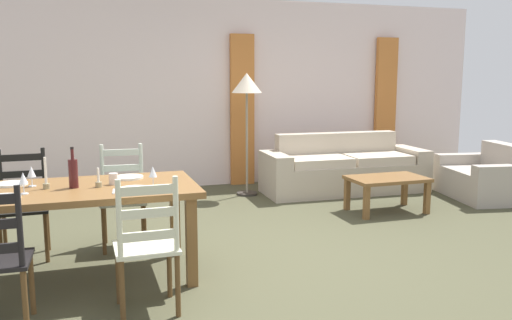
% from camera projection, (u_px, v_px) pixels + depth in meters
% --- Properties ---
extents(ground_plane, '(9.60, 9.60, 0.02)m').
position_uv_depth(ground_plane, '(249.00, 259.00, 4.70)').
color(ground_plane, '#474630').
extents(wall_far, '(9.60, 0.16, 2.70)m').
position_uv_depth(wall_far, '(180.00, 94.00, 7.58)').
color(wall_far, silver).
rests_on(wall_far, ground_plane).
extents(curtain_panel_left, '(0.35, 0.08, 2.20)m').
position_uv_depth(curtain_panel_left, '(242.00, 110.00, 7.76)').
color(curtain_panel_left, '#C27132').
rests_on(curtain_panel_left, ground_plane).
extents(curtain_panel_right, '(0.35, 0.08, 2.20)m').
position_uv_depth(curtain_panel_right, '(385.00, 108.00, 8.50)').
color(curtain_panel_right, '#C27132').
rests_on(curtain_panel_right, ground_plane).
extents(dining_table, '(1.90, 0.96, 0.75)m').
position_uv_depth(dining_table, '(72.00, 199.00, 4.07)').
color(dining_table, brown).
rests_on(dining_table, ground_plane).
extents(dining_chair_near_right, '(0.42, 0.40, 0.96)m').
position_uv_depth(dining_chair_near_right, '(147.00, 246.00, 3.53)').
color(dining_chair_near_right, beige).
rests_on(dining_chair_near_right, ground_plane).
extents(dining_chair_far_left, '(0.43, 0.41, 0.96)m').
position_uv_depth(dining_chair_far_left, '(23.00, 204.00, 4.67)').
color(dining_chair_far_left, black).
rests_on(dining_chair_far_left, ground_plane).
extents(dining_chair_far_right, '(0.44, 0.43, 0.96)m').
position_uv_depth(dining_chair_far_right, '(123.00, 196.00, 4.98)').
color(dining_chair_far_right, beige).
rests_on(dining_chair_far_right, ground_plane).
extents(dinner_plate_near_left, '(0.24, 0.24, 0.02)m').
position_uv_depth(dinner_plate_near_left, '(3.00, 198.00, 3.68)').
color(dinner_plate_near_left, white).
rests_on(dinner_plate_near_left, dining_table).
extents(dinner_plate_near_right, '(0.24, 0.24, 0.02)m').
position_uv_depth(dinner_plate_near_right, '(134.00, 189.00, 3.96)').
color(dinner_plate_near_right, white).
rests_on(dinner_plate_near_right, dining_table).
extents(fork_near_right, '(0.03, 0.17, 0.01)m').
position_uv_depth(fork_near_right, '(114.00, 191.00, 3.91)').
color(fork_near_right, silver).
rests_on(fork_near_right, dining_table).
extents(dinner_plate_far_left, '(0.24, 0.24, 0.02)m').
position_uv_depth(dinner_plate_far_left, '(11.00, 184.00, 4.15)').
color(dinner_plate_far_left, white).
rests_on(dinner_plate_far_left, dining_table).
extents(dinner_plate_far_right, '(0.24, 0.24, 0.02)m').
position_uv_depth(dinner_plate_far_right, '(129.00, 177.00, 4.43)').
color(dinner_plate_far_right, white).
rests_on(dinner_plate_far_right, dining_table).
extents(fork_far_right, '(0.03, 0.17, 0.01)m').
position_uv_depth(fork_far_right, '(110.00, 179.00, 4.38)').
color(fork_far_right, silver).
rests_on(fork_far_right, dining_table).
extents(wine_bottle, '(0.07, 0.07, 0.32)m').
position_uv_depth(wine_bottle, '(73.00, 173.00, 4.04)').
color(wine_bottle, '#471919').
rests_on(wine_bottle, dining_table).
extents(wine_glass_near_left, '(0.06, 0.06, 0.16)m').
position_uv_depth(wine_glass_near_left, '(23.00, 179.00, 3.82)').
color(wine_glass_near_left, white).
rests_on(wine_glass_near_left, dining_table).
extents(wine_glass_near_right, '(0.06, 0.06, 0.16)m').
position_uv_depth(wine_glass_near_right, '(153.00, 173.00, 4.08)').
color(wine_glass_near_right, white).
rests_on(wine_glass_near_right, dining_table).
extents(wine_glass_far_left, '(0.06, 0.06, 0.16)m').
position_uv_depth(wine_glass_far_left, '(31.00, 172.00, 4.09)').
color(wine_glass_far_left, white).
rests_on(wine_glass_far_left, dining_table).
extents(coffee_cup_primary, '(0.07, 0.07, 0.09)m').
position_uv_depth(coffee_cup_primary, '(113.00, 179.00, 4.17)').
color(coffee_cup_primary, beige).
rests_on(coffee_cup_primary, dining_table).
extents(candle_tall, '(0.05, 0.05, 0.24)m').
position_uv_depth(candle_tall, '(46.00, 180.00, 4.01)').
color(candle_tall, '#998C66').
rests_on(candle_tall, dining_table).
extents(candle_short, '(0.05, 0.05, 0.15)m').
position_uv_depth(candle_short, '(99.00, 182.00, 4.08)').
color(candle_short, '#998C66').
rests_on(candle_short, dining_table).
extents(couch, '(2.30, 0.87, 0.80)m').
position_uv_depth(couch, '(343.00, 170.00, 7.42)').
color(couch, '#B8A993').
rests_on(couch, ground_plane).
extents(coffee_table, '(0.90, 0.56, 0.42)m').
position_uv_depth(coffee_table, '(387.00, 182.00, 6.25)').
color(coffee_table, brown).
rests_on(coffee_table, ground_plane).
extents(armchair_upholstered, '(0.99, 1.28, 0.72)m').
position_uv_depth(armchair_upholstered, '(487.00, 179.00, 7.00)').
color(armchair_upholstered, '#ABA094').
rests_on(armchair_upholstered, ground_plane).
extents(standing_lamp, '(0.40, 0.40, 1.64)m').
position_uv_depth(standing_lamp, '(247.00, 90.00, 7.00)').
color(standing_lamp, '#332D28').
rests_on(standing_lamp, ground_plane).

